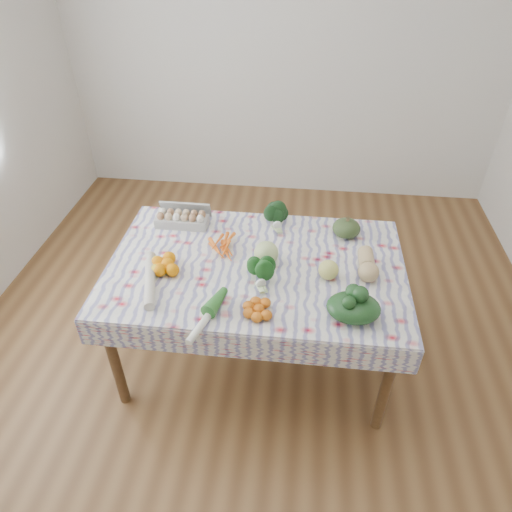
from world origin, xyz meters
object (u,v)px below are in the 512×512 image
egg_carton (182,220)px  grapefruit (328,270)px  dining_table (256,276)px  cabbage (266,253)px  kabocha_squash (346,228)px  butternut_squash (368,263)px

egg_carton → grapefruit: bearing=-23.9°
dining_table → cabbage: cabbage is taller
cabbage → grapefruit: bearing=-14.7°
egg_carton → cabbage: size_ratio=2.38×
egg_carton → kabocha_squash: bearing=0.6°
butternut_squash → grapefruit: butternut_squash is taller
dining_table → butternut_squash: 0.63m
cabbage → butternut_squash: 0.56m
kabocha_squash → grapefruit: size_ratio=1.54×
kabocha_squash → cabbage: size_ratio=1.22×
egg_carton → grapefruit: size_ratio=2.99×
egg_carton → grapefruit: 0.99m
dining_table → cabbage: size_ratio=11.69×
egg_carton → butternut_squash: size_ratio=1.33×
dining_table → cabbage: 0.16m
egg_carton → butternut_squash: 1.16m
egg_carton → kabocha_squash: (1.01, 0.01, 0.01)m
cabbage → kabocha_squash: bearing=35.2°
kabocha_squash → butternut_squash: (0.10, -0.33, 0.00)m
dining_table → egg_carton: (-0.50, 0.33, 0.13)m
egg_carton → dining_table: bearing=-33.3°
dining_table → kabocha_squash: size_ratio=9.55×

